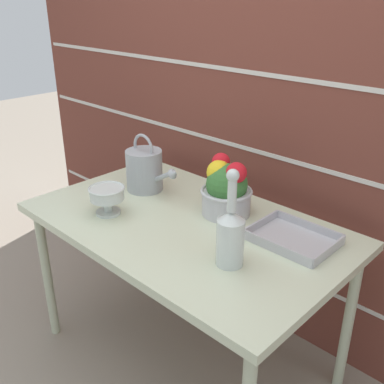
{
  "coord_description": "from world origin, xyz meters",
  "views": [
    {
      "loc": [
        1.17,
        -1.17,
        1.62
      ],
      "look_at": [
        0.0,
        0.04,
        0.86
      ],
      "focal_mm": 42.0,
      "sensor_mm": 36.0,
      "label": 1
    }
  ],
  "objects_px": {
    "wire_tray": "(293,239)",
    "glass_decanter": "(230,234)",
    "watering_can": "(145,169)",
    "flower_planter": "(226,189)",
    "crystal_pedestal_bowl": "(107,196)"
  },
  "relations": [
    {
      "from": "watering_can",
      "to": "crystal_pedestal_bowl",
      "type": "height_order",
      "value": "watering_can"
    },
    {
      "from": "crystal_pedestal_bowl",
      "to": "flower_planter",
      "type": "xyz_separation_m",
      "value": [
        0.36,
        0.35,
        0.03
      ]
    },
    {
      "from": "watering_can",
      "to": "flower_planter",
      "type": "bearing_deg",
      "value": 9.26
    },
    {
      "from": "watering_can",
      "to": "flower_planter",
      "type": "height_order",
      "value": "watering_can"
    },
    {
      "from": "watering_can",
      "to": "glass_decanter",
      "type": "xyz_separation_m",
      "value": [
        0.7,
        -0.22,
        0.02
      ]
    },
    {
      "from": "glass_decanter",
      "to": "wire_tray",
      "type": "xyz_separation_m",
      "value": [
        0.08,
        0.29,
        -0.11
      ]
    },
    {
      "from": "crystal_pedestal_bowl",
      "to": "wire_tray",
      "type": "height_order",
      "value": "crystal_pedestal_bowl"
    },
    {
      "from": "watering_can",
      "to": "wire_tray",
      "type": "distance_m",
      "value": 0.79
    },
    {
      "from": "watering_can",
      "to": "flower_planter",
      "type": "relative_size",
      "value": 1.25
    },
    {
      "from": "crystal_pedestal_bowl",
      "to": "flower_planter",
      "type": "distance_m",
      "value": 0.5
    },
    {
      "from": "crystal_pedestal_bowl",
      "to": "wire_tray",
      "type": "distance_m",
      "value": 0.79
    },
    {
      "from": "flower_planter",
      "to": "glass_decanter",
      "type": "distance_m",
      "value": 0.39
    },
    {
      "from": "glass_decanter",
      "to": "wire_tray",
      "type": "distance_m",
      "value": 0.32
    },
    {
      "from": "crystal_pedestal_bowl",
      "to": "glass_decanter",
      "type": "height_order",
      "value": "glass_decanter"
    },
    {
      "from": "wire_tray",
      "to": "glass_decanter",
      "type": "bearing_deg",
      "value": -104.96
    }
  ]
}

